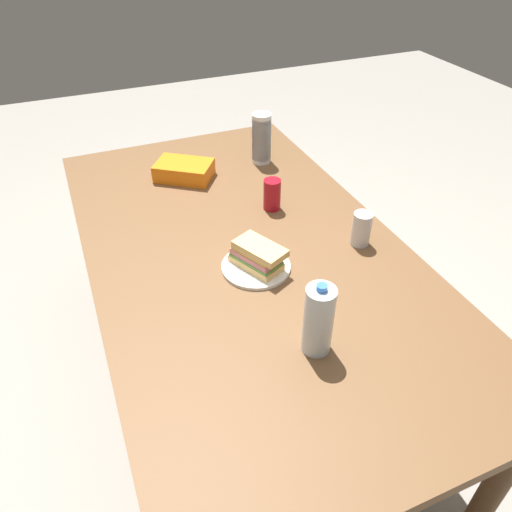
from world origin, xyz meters
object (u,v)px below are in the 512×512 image
Objects in this scene: dining_table at (246,264)px; plastic_cup_stack at (261,138)px; chip_bag at (184,170)px; sandwich at (257,256)px; water_bottle_tall at (318,320)px; paper_plate at (256,267)px; soda_can_red at (272,195)px; soda_can_silver at (361,229)px.

plastic_cup_stack is (-0.57, 0.30, 0.19)m from dining_table.
dining_table is 8.24× the size of chip_bag.
water_bottle_tall is (0.37, 0.01, 0.05)m from sandwich.
chip_bag is 0.37m from plastic_cup_stack.
water_bottle_tall reaches higher than paper_plate.
plastic_cup_stack reaches higher than soda_can_red.
water_bottle_tall reaches higher than soda_can_silver.
water_bottle_tall is 0.52m from soda_can_silver.
sandwich is at bearing 129.75° from chip_bag.
soda_can_silver is at bearing 157.60° from chip_bag.
paper_plate is 0.39m from soda_can_silver.
sandwich is 0.76m from plastic_cup_stack.
chip_bag is at bearing -146.11° from soda_can_red.
water_bottle_tall is at bearing -14.54° from soda_can_red.
soda_can_silver is at bearing 70.68° from dining_table.
sandwich is at bearing -177.74° from water_bottle_tall.
soda_can_red is 1.00× the size of soda_can_silver.
soda_can_silver is (0.69, 0.43, 0.03)m from chip_bag.
sandwich is 0.38m from water_bottle_tall.
soda_can_red is (-0.20, 0.19, 0.14)m from dining_table.
plastic_cup_stack is at bearing 152.02° from dining_table.
paper_plate is 1.02× the size of plastic_cup_stack.
soda_can_red is (-0.32, 0.19, 0.01)m from sandwich.
soda_can_red reaches higher than dining_table.
soda_can_red is at bearing 165.46° from water_bottle_tall.
sandwich is at bearing -31.48° from soda_can_red.
soda_can_silver is (-0.36, 0.37, -0.04)m from water_bottle_tall.
water_bottle_tall is at bearing 2.26° from sandwich.
chip_bag reaches higher than paper_plate.
water_bottle_tall reaches higher than sandwich.
sandwich reaches higher than chip_bag.
water_bottle_tall is at bearing 129.04° from chip_bag.
dining_table is 0.53m from water_bottle_tall.
dining_table is at bearing -179.09° from water_bottle_tall.
paper_plate is 1.86× the size of soda_can_silver.
chip_bag is at bearing -147.91° from soda_can_silver.
soda_can_silver is (0.70, 0.07, -0.05)m from plastic_cup_stack.
paper_plate is at bearing 129.49° from chip_bag.
paper_plate is 1.86× the size of soda_can_red.
chip_bag is 1.89× the size of soda_can_silver.
plastic_cup_stack is (-1.07, 0.30, 0.00)m from water_bottle_tall.
soda_can_red is 0.71m from water_bottle_tall.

